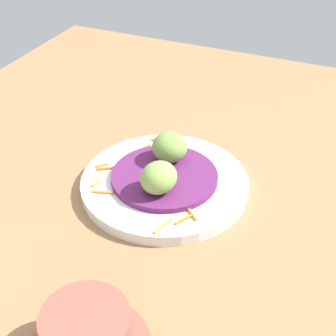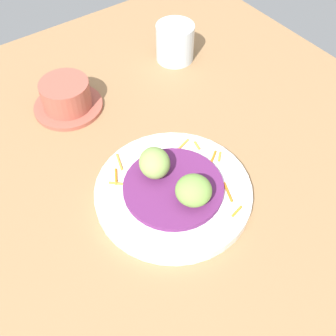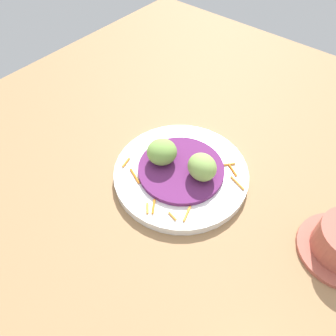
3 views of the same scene
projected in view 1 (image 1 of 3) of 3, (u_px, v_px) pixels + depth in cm
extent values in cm
cube|color=#936D47|center=(193.00, 205.00, 71.77)|extent=(110.00, 110.00, 2.00)
cylinder|color=white|center=(165.00, 184.00, 72.92)|extent=(24.79, 24.79, 1.69)
cylinder|color=#60235B|center=(164.00, 177.00, 72.16)|extent=(15.76, 15.76, 0.89)
cylinder|color=orange|center=(158.00, 140.00, 80.69)|extent=(0.92, 2.35, 0.40)
cylinder|color=orange|center=(163.00, 226.00, 63.93)|extent=(3.45, 1.44, 0.40)
cylinder|color=orange|center=(190.00, 212.00, 66.17)|extent=(2.85, 3.06, 0.40)
cylinder|color=orange|center=(97.00, 183.00, 71.38)|extent=(1.87, 0.77, 0.40)
cylinder|color=orange|center=(184.00, 219.00, 65.00)|extent=(2.95, 1.88, 0.40)
cylinder|color=orange|center=(103.00, 192.00, 69.62)|extent=(1.30, 3.05, 0.40)
cylinder|color=orange|center=(103.00, 164.00, 75.20)|extent=(1.66, 1.73, 0.40)
cylinder|color=orange|center=(105.00, 168.00, 74.26)|extent=(1.91, 2.52, 0.40)
cylinder|color=orange|center=(142.00, 149.00, 78.51)|extent=(3.56, 1.75, 0.40)
ellipsoid|color=#759E47|center=(170.00, 147.00, 73.72)|extent=(7.61, 7.62, 4.44)
ellipsoid|color=#84A851|center=(159.00, 178.00, 67.44)|extent=(6.80, 6.44, 4.55)
cylinder|color=#A85142|center=(87.00, 332.00, 49.09)|extent=(9.13, 9.13, 5.11)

